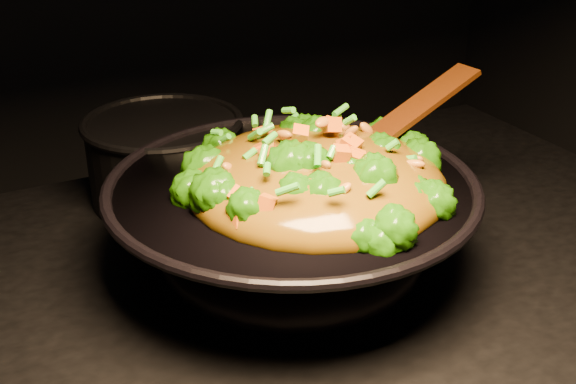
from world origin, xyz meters
TOP-DOWN VIEW (x-y plane):
  - wok at (-0.01, 0.05)m, footprint 0.51×0.51m
  - stir_fry at (0.01, 0.03)m, footprint 0.37×0.37m
  - spatula at (0.15, 0.07)m, footprint 0.25×0.07m
  - back_pot at (-0.09, 0.32)m, footprint 0.27×0.27m

SIDE VIEW (x-z plane):
  - wok at x=-0.01m, z-range 0.90..1.02m
  - back_pot at x=-0.09m, z-range 0.90..1.03m
  - spatula at x=0.15m, z-range 1.01..1.12m
  - stir_fry at x=0.01m, z-range 1.02..1.13m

